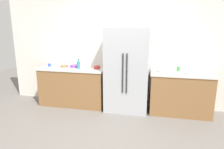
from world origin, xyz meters
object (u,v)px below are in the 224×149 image
cup_a (179,69)px  refrigerator (127,70)px  bowl_a (64,66)px  bottle_a (79,65)px  cup_b (49,65)px  bowl_b (74,66)px  toaster (166,69)px  bowl_c (97,67)px

cup_a → refrigerator: bearing=-169.8°
bowl_a → bottle_a: bearing=-17.7°
cup_b → bowl_a: cup_b is taller
bowl_b → toaster: bearing=-3.4°
cup_a → bowl_a: size_ratio=0.50×
toaster → cup_b: bearing=178.4°
bowl_c → cup_b: bearing=-179.8°
toaster → bottle_a: size_ratio=1.20×
refrigerator → cup_b: refrigerator is taller
bottle_a → refrigerator: bearing=2.1°
cup_b → bowl_c: (1.18, 0.00, -0.01)m
bowl_c → cup_a: bearing=4.0°
refrigerator → toaster: bearing=-0.4°
refrigerator → toaster: 0.81m
toaster → bowl_b: toaster is taller
toaster → bowl_a: 2.32m
bowl_b → bowl_a: bearing=-174.3°
cup_a → bowl_c: 1.79m
bottle_a → bowl_b: bearing=138.0°
refrigerator → bowl_c: refrigerator is taller
bottle_a → bowl_c: bearing=15.8°
cup_a → bowl_a: (-2.59, -0.10, -0.03)m
cup_a → bowl_b: size_ratio=0.50×
bottle_a → toaster: bearing=1.0°
bottle_a → cup_b: size_ratio=2.66×
refrigerator → bowl_c: size_ratio=12.87×
toaster → cup_a: toaster is taller
cup_a → bowl_a: bearing=-177.7°
refrigerator → bottle_a: size_ratio=8.08×
bottle_a → cup_a: bearing=6.2°
cup_b → bowl_b: size_ratio=0.43×
bowl_a → bowl_b: bearing=5.7°
cup_b → bowl_b: bearing=4.6°
refrigerator → cup_b: 1.88m
refrigerator → cup_b: size_ratio=21.49×
bottle_a → bowl_a: 0.44m
bowl_b → bowl_c: 0.57m
cup_b → refrigerator: bearing=-2.0°
bottle_a → cup_a: bottle_a is taller
cup_b → bowl_c: 1.18m
bowl_a → refrigerator: bearing=-3.5°
bowl_b → bowl_c: (0.57, -0.04, 0.00)m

